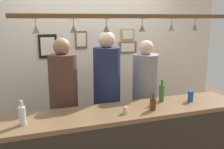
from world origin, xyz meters
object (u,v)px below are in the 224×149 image
drink_can (191,96)px  picture_frame_lower_pair (128,47)px  picture_frame_upper_small (127,34)px  picture_frame_caricature (48,46)px  person_middle_navy_shirt (107,87)px  cupcake (125,110)px  picture_frame_crest (81,40)px  person_right_grey_shirt (145,89)px  bottle_soda_clear (22,115)px  bottle_beer_green_import (162,92)px  person_left_brown_shirt (64,94)px  bottle_beer_brown_stubby (153,103)px

drink_can → picture_frame_lower_pair: picture_frame_lower_pair is taller
picture_frame_upper_small → picture_frame_caricature: size_ratio=0.65×
person_middle_navy_shirt → cupcake: 0.70m
cupcake → picture_frame_upper_small: size_ratio=0.35×
picture_frame_caricature → picture_frame_crest: (0.49, 0.00, 0.08)m
cupcake → picture_frame_upper_small: (0.64, 1.50, 0.66)m
person_right_grey_shirt → bottle_soda_clear: size_ratio=7.15×
picture_frame_upper_small → picture_frame_caricature: 1.25m
person_middle_navy_shirt → drink_can: 1.02m
person_right_grey_shirt → bottle_beer_green_import: 0.47m
person_left_brown_shirt → drink_can: 1.51m
drink_can → picture_frame_crest: (-0.98, 1.38, 0.58)m
picture_frame_caricature → picture_frame_upper_small: bearing=0.0°
person_left_brown_shirt → bottle_soda_clear: person_left_brown_shirt is taller
bottle_beer_green_import → drink_can: 0.34m
picture_frame_upper_small → picture_frame_crest: picture_frame_upper_small is taller
bottle_soda_clear → cupcake: bottle_soda_clear is taller
drink_can → picture_frame_upper_small: bearing=99.4°
person_left_brown_shirt → picture_frame_caricature: (-0.08, 0.80, 0.50)m
bottle_beer_green_import → picture_frame_caricature: picture_frame_caricature is taller
picture_frame_caricature → bottle_beer_brown_stubby: bearing=-58.5°
picture_frame_lower_pair → picture_frame_crest: picture_frame_crest is taller
person_right_grey_shirt → picture_frame_lower_pair: 0.94m
bottle_soda_clear → picture_frame_crest: picture_frame_crest is taller
bottle_beer_green_import → drink_can: bottle_beer_green_import is taller
bottle_beer_green_import → person_left_brown_shirt: bearing=156.5°
person_left_brown_shirt → drink_can: (1.39, -0.58, 0.00)m
person_middle_navy_shirt → bottle_beer_green_import: bearing=-41.8°
bottle_beer_brown_stubby → drink_can: (0.56, 0.11, -0.01)m
picture_frame_upper_small → picture_frame_lower_pair: bearing=0.0°
person_left_brown_shirt → picture_frame_lower_pair: 1.48m
bottle_beer_green_import → picture_frame_crest: bearing=117.5°
bottle_soda_clear → bottle_beer_brown_stubby: bearing=-1.9°
cupcake → picture_frame_upper_small: bearing=66.8°
picture_frame_crest → cupcake: bearing=-85.9°
bottle_soda_clear → picture_frame_upper_small: size_ratio=1.05×
person_right_grey_shirt → picture_frame_caricature: (-1.17, 0.80, 0.54)m
person_left_brown_shirt → picture_frame_crest: picture_frame_crest is taller
person_left_brown_shirt → bottle_beer_brown_stubby: 1.09m
picture_frame_crest → picture_frame_upper_small: bearing=0.0°
drink_can → cupcake: 0.88m
picture_frame_upper_small → picture_frame_lower_pair: (0.01, 0.00, -0.21)m
bottle_beer_brown_stubby → picture_frame_crest: 1.66m
person_middle_navy_shirt → person_right_grey_shirt: size_ratio=1.08×
picture_frame_lower_pair → picture_frame_crest: bearing=180.0°
bottle_soda_clear → picture_frame_lower_pair: picture_frame_lower_pair is taller
person_middle_navy_shirt → bottle_soda_clear: (-1.02, -0.65, -0.01)m
person_middle_navy_shirt → bottle_beer_green_import: 0.70m
cupcake → picture_frame_upper_small: 1.76m
person_middle_navy_shirt → bottle_soda_clear: bearing=-147.5°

